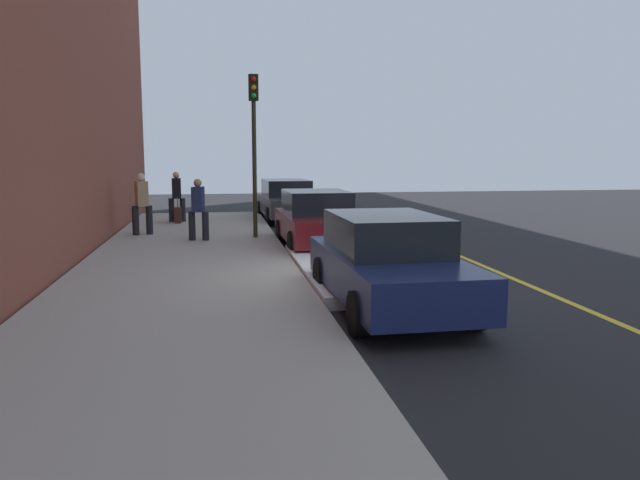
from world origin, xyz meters
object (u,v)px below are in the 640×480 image
at_px(pedestrian_tan_coat, 142,202).
at_px(rolling_suitcase, 178,215).
at_px(parked_car_charcoal, 287,200).
at_px(traffic_light_pole, 254,129).
at_px(parked_car_navy, 388,262).
at_px(pedestrian_black_coat, 177,195).
at_px(parked_car_maroon, 317,220).
at_px(pedestrian_navy_coat, 198,208).

xyz_separation_m(pedestrian_tan_coat, rolling_suitcase, (-2.96, 0.82, -0.68)).
height_order(parked_car_charcoal, traffic_light_pole, traffic_light_pole).
xyz_separation_m(parked_car_navy, pedestrian_black_coat, (-12.40, -4.09, 0.31)).
xyz_separation_m(parked_car_charcoal, parked_car_navy, (13.65, 0.15, -0.00)).
bearing_deg(pedestrian_tan_coat, traffic_light_pole, 70.76).
distance_m(parked_car_maroon, pedestrian_black_coat, 7.04).
distance_m(traffic_light_pole, rolling_suitcase, 5.46).
bearing_deg(parked_car_navy, pedestrian_tan_coat, -151.61).
xyz_separation_m(pedestrian_navy_coat, rolling_suitcase, (-4.42, -0.83, -0.62)).
relative_size(pedestrian_navy_coat, traffic_light_pole, 0.37).
bearing_deg(rolling_suitcase, traffic_light_pole, 30.30).
bearing_deg(pedestrian_navy_coat, parked_car_charcoal, 153.36).
bearing_deg(rolling_suitcase, pedestrian_navy_coat, 10.60).
xyz_separation_m(parked_car_maroon, rolling_suitcase, (-5.35, -3.94, -0.34)).
distance_m(pedestrian_black_coat, traffic_light_pole, 5.54).
relative_size(parked_car_charcoal, parked_car_maroon, 1.12).
distance_m(parked_car_maroon, rolling_suitcase, 6.65).
xyz_separation_m(parked_car_charcoal, rolling_suitcase, (1.70, -3.89, -0.34)).
bearing_deg(parked_car_charcoal, pedestrian_black_coat, -72.45).
bearing_deg(parked_car_maroon, pedestrian_navy_coat, -106.61).
distance_m(parked_car_navy, pedestrian_navy_coat, 8.20).
distance_m(parked_car_navy, pedestrian_black_coat, 13.07).
relative_size(parked_car_maroon, pedestrian_black_coat, 2.50).
distance_m(pedestrian_navy_coat, traffic_light_pole, 2.66).
bearing_deg(pedestrian_black_coat, pedestrian_navy_coat, 10.19).
relative_size(parked_car_maroon, pedestrian_navy_coat, 2.58).
bearing_deg(parked_car_navy, pedestrian_black_coat, -161.74).
xyz_separation_m(pedestrian_black_coat, pedestrian_navy_coat, (4.87, 0.87, -0.03)).
xyz_separation_m(parked_car_maroon, pedestrian_black_coat, (-5.80, -3.99, 0.31)).
height_order(pedestrian_tan_coat, traffic_light_pole, traffic_light_pole).
distance_m(pedestrian_tan_coat, traffic_light_pole, 3.97).
xyz_separation_m(parked_car_charcoal, pedestrian_black_coat, (1.25, -3.94, 0.31)).
relative_size(pedestrian_tan_coat, rolling_suitcase, 2.00).
height_order(parked_car_navy, pedestrian_navy_coat, pedestrian_navy_coat).
relative_size(parked_car_navy, pedestrian_navy_coat, 2.74).
bearing_deg(parked_car_maroon, pedestrian_black_coat, -145.47).
bearing_deg(pedestrian_tan_coat, pedestrian_navy_coat, 48.37).
bearing_deg(rolling_suitcase, pedestrian_tan_coat, -15.49).
distance_m(parked_car_maroon, pedestrian_tan_coat, 5.34).
height_order(traffic_light_pole, rolling_suitcase, traffic_light_pole).
relative_size(parked_car_maroon, pedestrian_tan_coat, 2.41).
distance_m(parked_car_maroon, pedestrian_navy_coat, 3.26).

